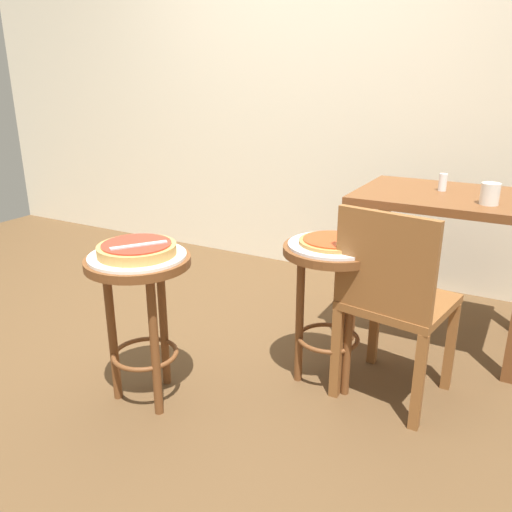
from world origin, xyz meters
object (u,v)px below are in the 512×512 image
stool_middle (331,281)px  serving_plate_middle (333,245)px  dining_table (447,222)px  cup_near_edge (490,194)px  wooden_chair (393,299)px  pizza_server_knife (139,245)px  condiment_shaker (443,182)px  pizza_foreground (137,249)px  serving_plate_foreground (137,256)px  pizza_middle (333,241)px  stool_foreground (140,294)px

stool_middle → serving_plate_middle: 0.16m
stool_middle → dining_table: size_ratio=0.74×
dining_table → cup_near_edge: bearing=-39.4°
cup_near_edge → wooden_chair: 0.70m
pizza_server_knife → condiment_shaker: bearing=-0.2°
stool_middle → pizza_server_knife: 0.82m
dining_table → pizza_foreground: bearing=-129.4°
stool_middle → serving_plate_middle: bearing=-153.4°
serving_plate_middle → cup_near_edge: size_ratio=3.90×
serving_plate_middle → pizza_server_knife: pizza_server_knife is taller
stool_middle → pizza_foreground: bearing=-140.9°
dining_table → serving_plate_middle: bearing=-117.1°
serving_plate_foreground → pizza_foreground: size_ratio=1.25×
wooden_chair → pizza_middle: bearing=176.3°
stool_foreground → wooden_chair: bearing=28.6°
serving_plate_foreground → stool_middle: serving_plate_foreground is taller
pizza_middle → cup_near_edge: 0.76m
stool_middle → serving_plate_middle: (-0.00, -0.00, 0.16)m
serving_plate_foreground → dining_table: bearing=50.6°
serving_plate_foreground → stool_middle: 0.82m
pizza_middle → pizza_server_knife: 0.79m
pizza_foreground → stool_middle: (0.62, 0.51, -0.19)m
wooden_chair → stool_foreground: bearing=-151.4°
serving_plate_middle → dining_table: 0.76m
serving_plate_middle → cup_near_edge: bearing=44.3°
cup_near_edge → pizza_server_knife: (-1.13, -1.05, -0.12)m
stool_foreground → condiment_shaker: condiment_shaker is taller
serving_plate_middle → pizza_middle: size_ratio=1.32×
wooden_chair → serving_plate_foreground: bearing=-151.4°
stool_middle → condiment_shaker: size_ratio=7.44×
serving_plate_foreground → dining_table: (0.97, 1.18, -0.02)m
stool_foreground → serving_plate_foreground: serving_plate_foreground is taller
condiment_shaker → wooden_chair: (-0.02, -0.74, -0.35)m
dining_table → condiment_shaker: bearing=135.0°
pizza_server_knife → wooden_chair: bearing=-24.5°
dining_table → wooden_chair: (-0.07, -0.69, -0.17)m
stool_foreground → wooden_chair: wooden_chair is taller
cup_near_edge → condiment_shaker: 0.31m
pizza_middle → condiment_shaker: bearing=67.9°
serving_plate_middle → pizza_middle: 0.02m
stool_foreground → serving_plate_foreground: size_ratio=1.67×
pizza_middle → dining_table: 0.76m
pizza_foreground → pizza_server_knife: pizza_server_knife is taller
stool_foreground → pizza_foreground: (-0.00, 0.00, 0.19)m
wooden_chair → dining_table: bearing=84.2°
stool_foreground → cup_near_edge: bearing=41.6°
serving_plate_foreground → condiment_shaker: (0.92, 1.23, 0.17)m
condiment_shaker → pizza_server_knife: condiment_shaker is taller
serving_plate_middle → condiment_shaker: (0.29, 0.72, 0.17)m
serving_plate_foreground → serving_plate_middle: size_ratio=1.02×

